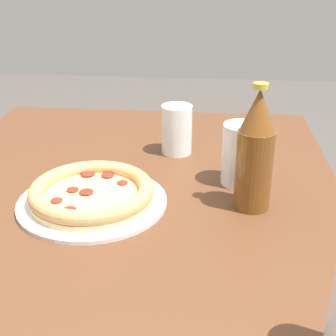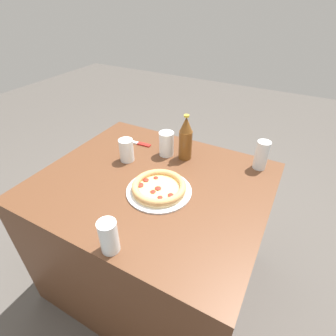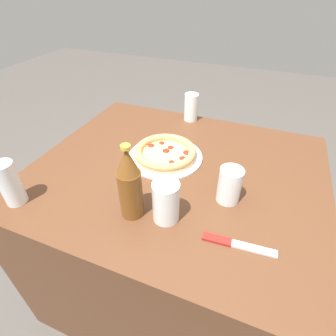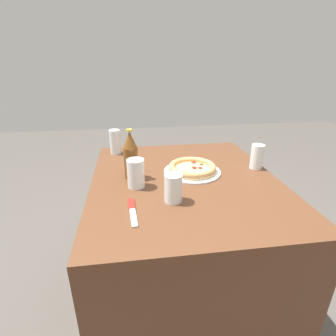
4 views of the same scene
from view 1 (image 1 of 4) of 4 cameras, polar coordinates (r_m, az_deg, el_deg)
name	(u,v)px [view 1 (image 1 of 4)]	position (r m, az deg, el deg)	size (l,w,h in m)	color
table	(131,328)	(1.19, -4.54, -18.85)	(1.06, 0.89, 0.75)	#56331E
pizza_salami	(92,194)	(0.92, -9.26, -3.18)	(0.29, 0.29, 0.04)	silver
glass_red_wine	(240,157)	(0.98, 8.83, 1.38)	(0.08, 0.08, 0.13)	white
glass_orange_juice	(177,131)	(1.13, 1.07, 4.54)	(0.07, 0.07, 0.12)	white
beer_bottle	(255,152)	(0.87, 10.60, 1.97)	(0.07, 0.07, 0.24)	brown
knife	(244,145)	(1.20, 9.26, 2.80)	(0.20, 0.04, 0.01)	maroon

